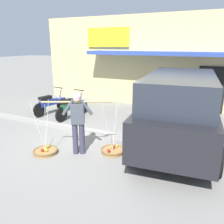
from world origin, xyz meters
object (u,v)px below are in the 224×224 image
Objects in this scene: fruit_basket_left_side at (45,151)px; motorcycle_nearest_shop at (50,104)px; fruit_vendor at (78,119)px; fruit_basket_right_side at (113,150)px; motorcycle_second_in_row at (72,107)px; parked_truck at (179,108)px.

fruit_basket_left_side is 0.80× the size of motorcycle_nearest_shop.
fruit_vendor is 1.29m from fruit_basket_right_side.
motorcycle_nearest_shop is (-2.34, 3.08, 0.38)m from fruit_basket_left_side.
fruit_vendor is 4.17m from motorcycle_nearest_shop.
fruit_basket_left_side is at bearing -68.39° from motorcycle_second_in_row.
parked_truck is at bearing 35.75° from fruit_vendor.
parked_truck reaches higher than fruit_basket_left_side.
parked_truck is (1.49, 1.25, 1.06)m from fruit_basket_right_side.
parked_truck is at bearing -11.74° from motorcycle_second_in_row.
fruit_vendor is 1.29m from fruit_basket_left_side.
fruit_basket_left_side is at bearing -153.33° from fruit_basket_right_side.
fruit_basket_right_side is at bearing 26.67° from fruit_basket_left_side.
fruit_basket_right_side is 0.80× the size of motorcycle_nearest_shop.
parked_truck is at bearing -10.43° from motorcycle_nearest_shop.
fruit_basket_left_side is 3.90m from parked_truck.
motorcycle_nearest_shop is 5.61m from parked_truck.
fruit_vendor is at bearing 26.64° from fruit_basket_left_side.
fruit_basket_left_side is 0.29× the size of parked_truck.
motorcycle_nearest_shop is at bearing 174.51° from motorcycle_second_in_row.
motorcycle_second_in_row is 4.45m from parked_truck.
parked_truck is at bearing 33.53° from fruit_basket_left_side.
fruit_vendor reaches higher than fruit_basket_left_side.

